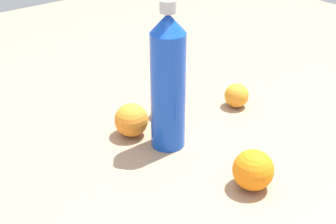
{
  "coord_description": "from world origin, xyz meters",
  "views": [
    {
      "loc": [
        -0.58,
        -0.66,
        0.58
      ],
      "look_at": [
        -0.01,
        0.04,
        0.08
      ],
      "focal_mm": 51.9,
      "sensor_mm": 36.0,
      "label": 1
    }
  ],
  "objects_px": {
    "orange_0": "(253,170)",
    "orange_3": "(165,105)",
    "orange_1": "(131,120)",
    "water_bottle": "(168,82)",
    "orange_2": "(237,95)"
  },
  "relations": [
    {
      "from": "orange_0",
      "to": "orange_3",
      "type": "relative_size",
      "value": 1.31
    },
    {
      "from": "orange_2",
      "to": "water_bottle",
      "type": "bearing_deg",
      "value": -173.06
    },
    {
      "from": "water_bottle",
      "to": "orange_2",
      "type": "bearing_deg",
      "value": -174.76
    },
    {
      "from": "water_bottle",
      "to": "orange_1",
      "type": "distance_m",
      "value": 0.15
    },
    {
      "from": "water_bottle",
      "to": "orange_2",
      "type": "relative_size",
      "value": 5.3
    },
    {
      "from": "water_bottle",
      "to": "orange_0",
      "type": "xyz_separation_m",
      "value": [
        0.03,
        -0.22,
        -0.11
      ]
    },
    {
      "from": "orange_2",
      "to": "orange_3",
      "type": "bearing_deg",
      "value": 157.56
    },
    {
      "from": "orange_0",
      "to": "orange_2",
      "type": "height_order",
      "value": "orange_0"
    },
    {
      "from": "orange_0",
      "to": "orange_3",
      "type": "bearing_deg",
      "value": 82.46
    },
    {
      "from": "orange_1",
      "to": "orange_0",
      "type": "bearing_deg",
      "value": -77.32
    },
    {
      "from": "orange_0",
      "to": "orange_1",
      "type": "height_order",
      "value": "orange_0"
    },
    {
      "from": "orange_2",
      "to": "orange_3",
      "type": "relative_size",
      "value": 1.0
    },
    {
      "from": "orange_1",
      "to": "water_bottle",
      "type": "bearing_deg",
      "value": -64.18
    },
    {
      "from": "orange_1",
      "to": "orange_3",
      "type": "height_order",
      "value": "orange_1"
    },
    {
      "from": "orange_2",
      "to": "orange_1",
      "type": "bearing_deg",
      "value": 169.58
    }
  ]
}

